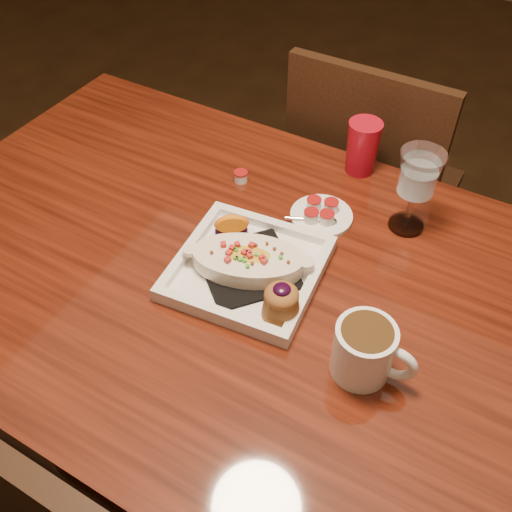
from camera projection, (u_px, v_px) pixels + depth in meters
The scene contains 9 objects.
floor at pixel (256, 455), 1.60m from camera, with size 7.00×7.00×0.00m, color black.
table at pixel (257, 311), 1.13m from camera, with size 1.50×0.90×0.75m.
chair_far at pixel (367, 191), 1.61m from camera, with size 0.42×0.42×0.93m.
plate at pixel (251, 268), 1.04m from camera, with size 0.29×0.29×0.08m.
coffee_mug at pixel (366, 350), 0.88m from camera, with size 0.14×0.10×0.10m.
goblet at pixel (418, 178), 1.07m from camera, with size 0.09×0.09×0.18m.
saucer at pixel (320, 214), 1.17m from camera, with size 0.13×0.13×0.09m.
creamer_loose at pixel (241, 176), 1.25m from camera, with size 0.03×0.03×0.02m.
red_tumbler at pixel (362, 147), 1.24m from camera, with size 0.07×0.07×0.12m, color #B60D20.
Camera 1 is at (0.35, -0.61, 1.55)m, focal length 40.00 mm.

